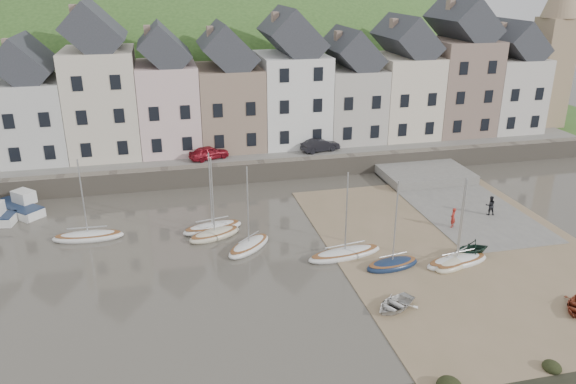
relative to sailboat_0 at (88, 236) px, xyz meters
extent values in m
plane|color=#413B33|center=(14.51, -7.55, -0.26)|extent=(160.00, 160.00, 0.00)
cube|color=#315120|center=(14.51, 24.45, 0.49)|extent=(90.00, 30.00, 1.50)
cube|color=slate|center=(14.51, 12.95, 1.29)|extent=(70.00, 7.00, 0.10)
cube|color=slate|center=(14.51, 9.45, 0.64)|extent=(70.00, 1.20, 1.80)
cube|color=#7E6C4C|center=(25.51, -7.55, -0.23)|extent=(18.00, 26.00, 0.06)
cube|color=slate|center=(29.51, 0.45, -0.20)|extent=(8.00, 18.00, 0.12)
ellipsoid|color=#315120|center=(9.51, 52.45, -18.26)|extent=(134.40, 84.00, 84.00)
cube|color=beige|center=(-5.54, 16.45, 4.99)|extent=(5.80, 8.00, 7.50)
cube|color=gray|center=(-6.99, 16.45, 11.66)|extent=(0.60, 0.90, 1.40)
cube|color=beige|center=(0.61, 16.45, 6.24)|extent=(6.40, 8.00, 10.00)
cube|color=gray|center=(-0.99, 16.45, 14.47)|extent=(0.60, 0.90, 1.40)
cube|color=beige|center=(6.66, 16.45, 5.49)|extent=(5.60, 8.00, 8.50)
cube|color=gray|center=(5.26, 16.45, 12.56)|extent=(0.60, 0.90, 1.40)
cube|color=#88715E|center=(12.61, 16.45, 5.24)|extent=(6.20, 8.00, 8.00)
cube|color=gray|center=(11.06, 16.45, 12.36)|extent=(0.60, 0.90, 1.40)
cube|color=silver|center=(19.06, 16.45, 5.74)|extent=(6.60, 8.00, 9.00)
cube|color=gray|center=(17.41, 16.45, 13.57)|extent=(0.60, 0.90, 1.40)
cube|color=#B6B0A6|center=(25.31, 16.45, 4.99)|extent=(5.80, 8.00, 7.50)
cube|color=gray|center=(23.86, 16.45, 11.66)|extent=(0.60, 0.90, 1.40)
cube|color=beige|center=(31.26, 16.45, 5.49)|extent=(6.00, 8.00, 8.50)
cube|color=gray|center=(29.76, 16.45, 12.76)|extent=(0.60, 0.90, 1.40)
cube|color=#826B5D|center=(37.51, 16.45, 6.24)|extent=(6.40, 8.00, 10.00)
cube|color=gray|center=(35.91, 16.45, 14.47)|extent=(0.60, 0.90, 1.40)
cube|color=beige|center=(43.66, 16.45, 5.24)|extent=(5.80, 8.00, 8.00)
cube|color=gray|center=(42.21, 16.45, 12.16)|extent=(0.60, 0.90, 1.40)
cube|color=#997F60|center=(49.06, 16.45, 7.24)|extent=(3.50, 3.50, 12.00)
ellipsoid|color=silver|center=(0.00, 0.00, -0.06)|extent=(5.10, 1.73, 0.84)
ellipsoid|color=brown|center=(0.00, 0.00, 0.16)|extent=(4.69, 1.57, 0.20)
cylinder|color=#B2B5B7|center=(0.00, 0.00, 3.04)|extent=(0.10, 0.10, 5.60)
cylinder|color=#B2B5B7|center=(0.00, 0.00, 0.69)|extent=(2.77, 0.20, 0.08)
ellipsoid|color=silver|center=(8.93, -0.56, -0.06)|extent=(4.77, 2.42, 0.84)
ellipsoid|color=brown|center=(8.93, -0.56, 0.16)|extent=(4.39, 2.20, 0.20)
cylinder|color=#B2B5B7|center=(8.93, -0.56, 3.04)|extent=(0.10, 0.10, 5.60)
cylinder|color=#B2B5B7|center=(8.93, -0.56, 0.69)|extent=(2.47, 0.60, 0.08)
ellipsoid|color=beige|center=(8.96, -1.76, -0.06)|extent=(4.31, 2.90, 0.84)
ellipsoid|color=brown|center=(8.96, -1.76, 0.16)|extent=(3.96, 2.65, 0.20)
cylinder|color=#B2B5B7|center=(8.96, -1.76, 3.04)|extent=(0.10, 0.10, 5.60)
cylinder|color=#B2B5B7|center=(8.96, -1.76, 0.69)|extent=(2.09, 0.91, 0.08)
ellipsoid|color=silver|center=(11.10, -4.16, -0.06)|extent=(4.06, 3.95, 0.84)
ellipsoid|color=brown|center=(11.10, -4.16, 0.16)|extent=(3.72, 3.62, 0.20)
cylinder|color=#B2B5B7|center=(11.10, -4.16, 3.04)|extent=(0.10, 0.10, 5.60)
cylinder|color=#B2B5B7|center=(11.10, -4.16, 0.69)|extent=(1.72, 1.63, 0.08)
ellipsoid|color=silver|center=(17.27, -6.77, -0.06)|extent=(5.57, 2.30, 0.84)
ellipsoid|color=brown|center=(17.27, -6.77, 0.16)|extent=(5.13, 2.10, 0.20)
cylinder|color=#B2B5B7|center=(17.27, -6.77, 3.04)|extent=(0.10, 0.10, 5.60)
cylinder|color=#B2B5B7|center=(17.27, -6.77, 0.69)|extent=(2.95, 0.53, 0.08)
ellipsoid|color=#142340|center=(19.83, -8.89, -0.06)|extent=(3.96, 2.10, 0.84)
ellipsoid|color=brown|center=(19.83, -8.89, 0.16)|extent=(3.64, 1.91, 0.20)
cylinder|color=#B2B5B7|center=(19.83, -8.89, 3.04)|extent=(0.10, 0.10, 5.60)
cylinder|color=#B2B5B7|center=(19.83, -8.89, 0.69)|extent=(2.06, 0.42, 0.08)
ellipsoid|color=silver|center=(24.16, -9.50, -0.06)|extent=(4.80, 2.14, 0.84)
ellipsoid|color=brown|center=(24.16, -9.50, 0.16)|extent=(4.41, 1.95, 0.20)
cylinder|color=#B2B5B7|center=(24.16, -9.50, 3.04)|extent=(0.10, 0.10, 5.60)
cylinder|color=#B2B5B7|center=(24.16, -9.50, 0.69)|extent=(2.54, 0.44, 0.08)
ellipsoid|color=beige|center=(24.08, -9.48, -0.06)|extent=(4.32, 3.18, 0.84)
ellipsoid|color=brown|center=(24.08, -9.48, 0.16)|extent=(3.96, 2.91, 0.20)
cylinder|color=#B2B5B7|center=(24.08, -9.48, 3.04)|extent=(0.10, 0.10, 5.60)
cylinder|color=#B2B5B7|center=(24.08, -9.48, 0.69)|extent=(2.04, 1.09, 0.08)
cube|color=silver|center=(-5.99, 6.22, 0.09)|extent=(4.62, 4.59, 0.70)
cube|color=#142340|center=(-5.99, 6.22, 0.46)|extent=(4.59, 4.56, 0.08)
cube|color=silver|center=(-5.47, 6.73, 0.94)|extent=(2.04, 2.04, 1.00)
imported|color=silver|center=(18.01, -13.50, 0.09)|extent=(3.42, 3.11, 0.58)
imported|color=black|center=(25.61, -8.77, 0.44)|extent=(2.53, 2.20, 1.29)
imported|color=maroon|center=(26.62, -4.25, 0.63)|extent=(0.66, 0.66, 1.55)
imported|color=black|center=(30.65, -2.80, 0.64)|extent=(0.89, 0.76, 1.57)
imported|color=maroon|center=(9.99, 11.95, 1.98)|extent=(4.03, 2.62, 1.28)
imported|color=black|center=(20.92, 11.95, 1.97)|extent=(4.03, 2.14, 1.26)
ellipsoid|color=black|center=(23.38, -20.14, -0.08)|extent=(0.89, 0.97, 0.58)
camera|label=1|loc=(5.86, -38.80, 17.78)|focal=34.85mm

